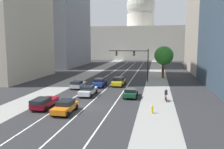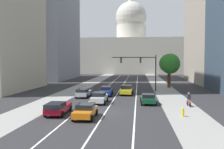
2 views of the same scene
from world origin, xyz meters
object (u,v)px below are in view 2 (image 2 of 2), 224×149
car_white (99,97)px  car_green (148,98)px  street_tree_mid_right (168,64)px  car_blue (106,91)px  car_orange (85,111)px  fire_hydrant (183,112)px  cyclist (189,100)px  car_silver (83,93)px  traffic_signal_mast (142,65)px  car_yellow (127,90)px  car_crimson (58,108)px  capitol_building (131,50)px  street_tree_far_right (170,64)px

car_white → car_green: bearing=-90.0°
street_tree_mid_right → car_green: bearing=-103.4°
car_blue → car_orange: car_blue is taller
fire_hydrant → car_orange: bearing=-170.4°
car_blue → cyclist: 14.45m
car_silver → traffic_signal_mast: (9.11, 9.21, 4.16)m
car_green → fire_hydrant: car_green is taller
car_blue → car_yellow: 3.59m
car_orange → car_crimson: size_ratio=0.90×
car_yellow → fire_hydrant: size_ratio=5.19×
car_silver → fire_hydrant: bearing=-132.6°
car_orange → cyclist: 13.85m
car_white → car_yellow: 9.59m
car_blue → car_white: 7.48m
car_white → traffic_signal_mast: (5.85, 14.18, 4.14)m
car_green → fire_hydrant: 8.10m
capitol_building → cyclist: size_ratio=26.12×
car_silver → traffic_signal_mast: bearing=-43.8°
car_crimson → fire_hydrant: car_crimson is taller
car_crimson → street_tree_mid_right: size_ratio=0.68×
car_green → car_crimson: bearing=127.1°
fire_hydrant → car_blue: bearing=123.3°
cyclist → street_tree_far_right: bearing=-6.3°
car_orange → fire_hydrant: (9.76, 1.65, -0.28)m
street_tree_mid_right → street_tree_far_right: size_ratio=0.98×
capitol_building → cyclist: (9.87, -89.59, -9.83)m
car_orange → street_tree_far_right: (11.72, 29.09, 4.35)m
car_blue → car_white: size_ratio=0.99×
fire_hydrant → cyclist: (1.74, 6.08, 0.39)m
car_yellow → cyclist: cyclist is taller
car_silver → fire_hydrant: car_silver is taller
capitol_building → car_yellow: capitol_building is taller
capitol_building → car_white: bearing=-91.1°
street_tree_mid_right → street_tree_far_right: (0.22, -0.94, -0.02)m
car_crimson → traffic_signal_mast: size_ratio=0.59×
car_white → car_orange: size_ratio=1.10×
car_white → cyclist: size_ratio=2.78×
car_yellow → street_tree_mid_right: 15.19m
car_blue → car_orange: size_ratio=1.09×
car_orange → street_tree_far_right: street_tree_far_right is taller
car_white → street_tree_far_right: 23.66m
car_crimson → car_yellow: 17.97m
capitol_building → car_silver: capitol_building is taller
capitol_building → cyclist: 90.67m
car_green → capitol_building: bearing=1.7°
car_orange → traffic_signal_mast: size_ratio=0.53×
street_tree_mid_right → fire_hydrant: bearing=-93.5°
traffic_signal_mast → cyclist: (5.64, -15.46, -4.06)m
car_white → fire_hydrant: size_ratio=5.25×
cyclist → fire_hydrant: bearing=158.3°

